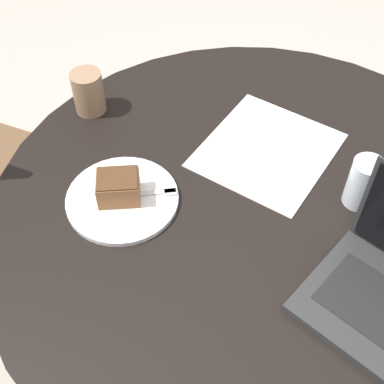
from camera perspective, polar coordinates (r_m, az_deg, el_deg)
ground_plane at (r=1.81m, az=5.12°, el=-16.12°), size 12.00×12.00×0.00m
dining_table at (r=1.30m, az=6.92°, el=-5.09°), size 1.22×1.22×0.72m
paper_document at (r=1.32m, az=8.02°, el=4.44°), size 0.42×0.41×0.00m
plate at (r=1.20m, az=-7.44°, el=-0.75°), size 0.25×0.25×0.01m
cake_slice at (r=1.18m, az=-7.86°, el=0.50°), size 0.11×0.10×0.06m
fork at (r=1.20m, az=-4.84°, el=-0.16°), size 0.17×0.07×0.00m
coffee_glass at (r=1.41m, az=-11.00°, el=10.41°), size 0.08×0.08×0.11m
water_glass at (r=1.21m, az=17.81°, el=0.94°), size 0.07×0.07×0.12m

